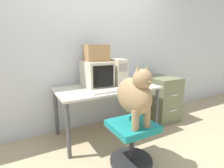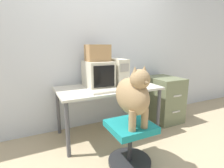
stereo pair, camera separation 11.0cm
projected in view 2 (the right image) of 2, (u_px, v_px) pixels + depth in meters
The scene contains 11 objects.
ground_plane at pixel (120, 145), 2.33m from camera, with size 12.00×12.00×0.00m, color tan.
wall_back at pixel (97, 45), 2.76m from camera, with size 8.00×0.05×2.60m.
desk at pixel (108, 92), 2.52m from camera, with size 1.44×0.74×0.71m.
crt_monitor at pixel (98, 74), 2.51m from camera, with size 0.36×0.45×0.37m.
pc_tower at pixel (117, 72), 2.62m from camera, with size 0.18×0.48×0.39m.
keyboard at pixel (108, 91), 2.25m from camera, with size 0.46×0.18×0.03m.
computer_mouse at pixel (128, 88), 2.37m from camera, with size 0.06×0.04×0.04m.
office_chair at pixel (130, 141), 1.92m from camera, with size 0.48×0.48×0.48m.
dog at pixel (133, 95), 1.77m from camera, with size 0.26×0.52×0.63m.
filing_cabinet at pixel (163, 99), 3.07m from camera, with size 0.47×0.62×0.76m.
cardboard_box at pixel (98, 53), 2.45m from camera, with size 0.32×0.24×0.23m.
Camera 2 is at (-1.02, -1.84, 1.29)m, focal length 28.00 mm.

